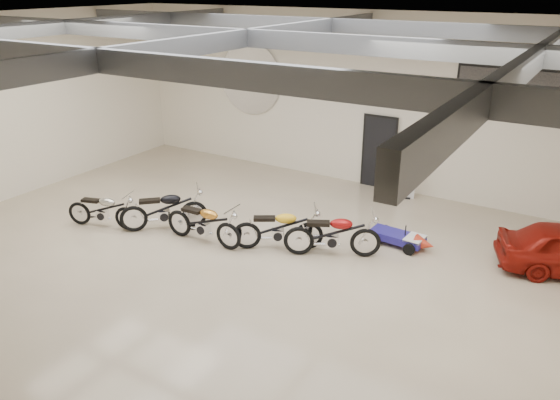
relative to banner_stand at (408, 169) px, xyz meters
The scene contains 17 objects.
floor 5.78m from the banner_stand, 105.72° to the right, with size 16.00×12.00×0.01m, color #C1AF93.
ceiling 7.05m from the banner_stand, 105.72° to the right, with size 16.00×12.00×0.01m, color gray.
back_wall 2.31m from the banner_stand, 162.10° to the left, with size 16.00×0.02×5.00m, color silver.
left_wall 11.14m from the banner_stand, 150.06° to the right, with size 0.02×12.00×5.00m, color silver.
ceiling_beams 6.91m from the banner_stand, 105.72° to the right, with size 15.80×11.80×0.32m, color #57595E, non-canonical shape.
door 1.16m from the banner_stand, 156.76° to the left, with size 0.92×0.08×2.10m, color black.
logo_plaque 5.89m from the banner_stand, behind, with size 2.30×0.06×1.16m, color silver, non-canonical shape.
poster_left 2.70m from the banner_stand, 17.58° to the left, with size 1.05×0.08×1.35m, color black, non-canonical shape.
poster_mid 3.81m from the banner_stand, ahead, with size 1.05×0.08×1.35m, color black, non-canonical shape.
oil_sign 1.01m from the banner_stand, 51.95° to the left, with size 0.72×0.10×0.72m, color white, non-canonical shape.
banner_stand is the anchor object (origin of this frame).
motorcycle_silver 8.21m from the banner_stand, 134.97° to the right, with size 1.85×0.57×0.96m, color silver, non-canonical shape.
motorcycle_black 6.74m from the banner_stand, 130.88° to the right, with size 2.07×0.64×1.08m, color silver, non-canonical shape.
motorcycle_gold 6.05m from the banner_stand, 120.96° to the right, with size 2.04×0.63×1.06m, color silver, non-canonical shape.
motorcycle_yellow 4.79m from the banner_stand, 107.76° to the right, with size 2.02×0.63×1.05m, color silver, non-canonical shape.
motorcycle_red 4.23m from the banner_stand, 93.37° to the right, with size 2.11×0.65×1.10m, color silver, non-canonical shape.
go_kart 3.17m from the banner_stand, 72.27° to the right, with size 1.54×0.69×0.56m, color navy, non-canonical shape.
Camera 1 is at (5.96, -8.61, 5.76)m, focal length 35.00 mm.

